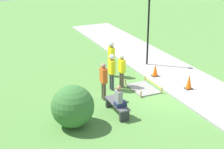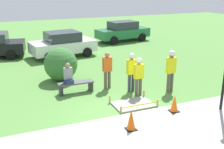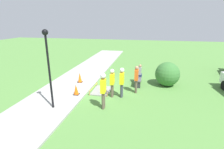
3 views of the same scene
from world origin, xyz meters
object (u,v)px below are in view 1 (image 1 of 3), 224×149
Objects in this scene: traffic_cone_far_patch at (155,70)px; traffic_cone_near_patch at (189,82)px; park_bench at (117,106)px; bystander_in_orange_shirt at (104,79)px; person_seated_on_bench at (119,98)px; lamppost_near at (149,20)px; worker_supervisor at (112,69)px; worker_trainee at (122,68)px; worker_assistant at (111,55)px.

traffic_cone_near_patch is at bearing -164.01° from traffic_cone_far_patch.
bystander_in_orange_shirt is (1.48, -0.04, 0.63)m from park_bench.
traffic_cone_far_patch is at bearing -51.59° from park_bench.
lamppost_near is at bearing -40.04° from person_seated_on_bench.
worker_supervisor is 0.56m from worker_trainee.
worker_supervisor is 4.18m from lamppost_near.
bystander_in_orange_shirt is (0.80, 4.04, 0.51)m from traffic_cone_near_patch.
worker_trainee is (0.07, -0.56, -0.06)m from worker_supervisor.
park_bench is at bearing 128.41° from traffic_cone_far_patch.
person_seated_on_bench is at bearing 103.50° from traffic_cone_near_patch.
worker_supervisor is at bearing 124.52° from lamppost_near.
worker_assistant is at bearing -21.14° from park_bench.
worker_assistant reaches higher than traffic_cone_near_patch.
traffic_cone_far_patch is 0.17× the size of lamppost_near.
worker_supervisor reaches higher than traffic_cone_near_patch.
lamppost_near is at bearing -41.57° from park_bench.
park_bench is at bearing 178.52° from bystander_in_orange_shirt.
lamppost_near is at bearing 1.17° from traffic_cone_near_patch.
lamppost_near reaches higher than worker_supervisor.
person_seated_on_bench is 0.23× the size of lamppost_near.
worker_trainee is 0.44× the size of lamppost_near.
lamppost_near is at bearing -16.49° from traffic_cone_far_patch.
park_bench is (-0.68, 4.08, -0.12)m from traffic_cone_near_patch.
bystander_in_orange_shirt is at bearing -2.82° from person_seated_on_bench.
worker_assistant is (3.90, -1.51, 0.81)m from park_bench.
person_seated_on_bench is at bearing 170.77° from park_bench.
bystander_in_orange_shirt reaches higher than traffic_cone_far_patch.
person_seated_on_bench is 0.47× the size of worker_assistant.
traffic_cone_near_patch is at bearing -141.38° from worker_assistant.
person_seated_on_bench is at bearing 159.69° from worker_assistant.
lamppost_near is (4.51, -4.00, 2.30)m from park_bench.
person_seated_on_bench is (-0.99, 4.13, 0.39)m from traffic_cone_near_patch.
traffic_cone_far_patch reaches higher than park_bench.
person_seated_on_bench is 1.80m from bystander_in_orange_shirt.
worker_supervisor is (2.32, -0.81, 0.72)m from park_bench.
worker_trainee is (-1.51, 0.14, -0.15)m from worker_assistant.
traffic_cone_far_patch is at bearing -49.01° from person_seated_on_bench.
bystander_in_orange_shirt reaches higher than person_seated_on_bench.
park_bench is 0.82× the size of worker_assistant.
worker_assistant is at bearing -5.31° from worker_trainee.
traffic_cone_far_patch is at bearing -69.63° from bystander_in_orange_shirt.
traffic_cone_near_patch is 1.12× the size of traffic_cone_far_patch.
worker_assistant is 1.53m from worker_trainee.
person_seated_on_bench is at bearing 130.99° from traffic_cone_far_patch.
worker_trainee is at bearing 128.91° from lamppost_near.
lamppost_near is (0.61, -2.49, 1.49)m from worker_assistant.
park_bench is 0.92× the size of worker_trainee.
bystander_in_orange_shirt is at bearing 137.22° from worker_supervisor.
lamppost_near is at bearing -55.48° from worker_supervisor.
worker_supervisor is at bearing -18.17° from person_seated_on_bench.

